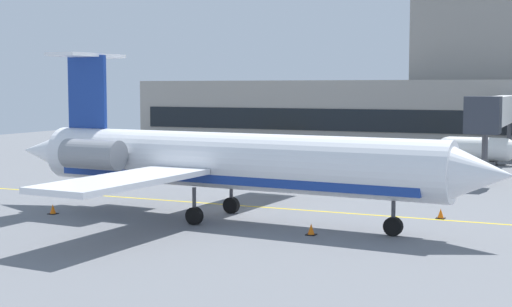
# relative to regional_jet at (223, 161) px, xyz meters

# --- Properties ---
(ground) EXTENTS (120.00, 120.00, 0.11)m
(ground) POSITION_rel_regional_jet_xyz_m (-1.27, 1.81, -3.17)
(ground) COLOR slate
(terminal_building) EXTENTS (73.29, 12.68, 18.48)m
(terminal_building) POSITION_rel_regional_jet_xyz_m (7.66, 48.34, 3.41)
(terminal_building) COLOR gray
(terminal_building) RESTS_ON ground
(jet_bridge_west) EXTENTS (2.40, 23.22, 6.35)m
(jet_bridge_west) POSITION_rel_regional_jet_xyz_m (10.77, 29.43, 1.85)
(jet_bridge_west) COLOR silver
(jet_bridge_west) RESTS_ON ground
(regional_jet) EXTENTS (28.91, 22.38, 8.91)m
(regional_jet) POSITION_rel_regional_jet_xyz_m (0.00, 0.00, 0.00)
(regional_jet) COLOR white
(regional_jet) RESTS_ON ground
(baggage_tug) EXTENTS (3.37, 2.89, 2.21)m
(baggage_tug) POSITION_rel_regional_jet_xyz_m (-0.88, 17.01, -2.13)
(baggage_tug) COLOR #E5B20C
(baggage_tug) RESTS_ON ground
(pushback_tractor) EXTENTS (3.66, 3.01, 2.23)m
(pushback_tractor) POSITION_rel_regional_jet_xyz_m (-17.91, 25.02, -2.12)
(pushback_tractor) COLOR #E5B20C
(pushback_tractor) RESTS_ON ground
(belt_loader) EXTENTS (4.25, 3.48, 2.24)m
(belt_loader) POSITION_rel_regional_jet_xyz_m (-23.45, 20.27, -2.11)
(belt_loader) COLOR #E5B20C
(belt_loader) RESTS_ON ground
(fuel_tank) EXTENTS (7.04, 2.18, 2.48)m
(fuel_tank) POSITION_rel_regional_jet_xyz_m (8.49, 34.42, -1.73)
(fuel_tank) COLOR white
(fuel_tank) RESTS_ON ground
(safety_cone_alpha) EXTENTS (0.47, 0.47, 0.55)m
(safety_cone_alpha) POSITION_rel_regional_jet_xyz_m (-9.34, -2.28, -2.88)
(safety_cone_alpha) COLOR orange
(safety_cone_alpha) RESTS_ON ground
(safety_cone_bravo) EXTENTS (0.47, 0.47, 0.55)m
(safety_cone_bravo) POSITION_rel_regional_jet_xyz_m (10.51, 4.96, -2.88)
(safety_cone_bravo) COLOR orange
(safety_cone_bravo) RESTS_ON ground
(safety_cone_charlie) EXTENTS (0.47, 0.47, 0.55)m
(safety_cone_charlie) POSITION_rel_regional_jet_xyz_m (5.67, -1.99, -2.88)
(safety_cone_charlie) COLOR orange
(safety_cone_charlie) RESTS_ON ground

